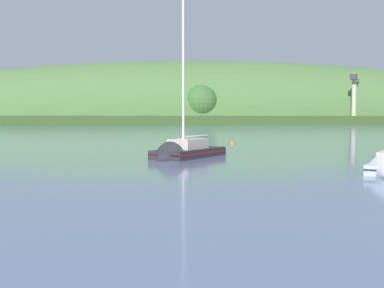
% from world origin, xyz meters
% --- Properties ---
extents(far_shoreline_hill, '(446.52, 104.25, 58.88)m').
position_xyz_m(far_shoreline_hill, '(31.95, 225.55, 0.13)').
color(far_shoreline_hill, '#314A21').
rests_on(far_shoreline_hill, ground).
extents(dockside_crane, '(10.61, 15.23, 20.95)m').
position_xyz_m(dockside_crane, '(78.88, 189.71, 10.52)').
color(dockside_crane, '#4C4C51').
rests_on(dockside_crane, ground).
extents(sailboat_near_mooring, '(6.78, 7.88, 13.31)m').
position_xyz_m(sailboat_near_mooring, '(-4.61, 38.22, 0.19)').
color(sailboat_near_mooring, '#232328').
rests_on(sailboat_near_mooring, ground).
extents(mooring_buoy_midchannel, '(0.51, 0.51, 0.59)m').
position_xyz_m(mooring_buoy_midchannel, '(2.60, 56.40, 0.00)').
color(mooring_buoy_midchannel, '#EA5B19').
rests_on(mooring_buoy_midchannel, ground).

